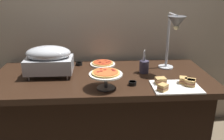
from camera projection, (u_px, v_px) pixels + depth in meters
back_wall at (100, 17)px, 2.39m from camera, size 4.40×0.04×2.40m
buffet_table at (102, 113)px, 2.20m from camera, size 1.90×0.84×0.76m
chafing_dish at (49, 59)px, 2.01m from camera, size 0.39×0.24×0.27m
heat_lamp at (174, 28)px, 1.99m from camera, size 0.15×0.34×0.52m
pizza_plate_front at (103, 63)px, 2.35m from camera, size 0.25×0.25×0.03m
pizza_plate_center at (106, 75)px, 1.78m from camera, size 0.25×0.25×0.14m
sandwich_platter at (177, 85)px, 1.83m from camera, size 0.37×0.27×0.06m
sauce_cup_near at (79, 64)px, 2.33m from camera, size 0.06×0.06×0.03m
sauce_cup_far at (132, 83)px, 1.87m from camera, size 0.06×0.06×0.03m
utensil_holder at (144, 66)px, 2.12m from camera, size 0.08×0.08×0.21m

